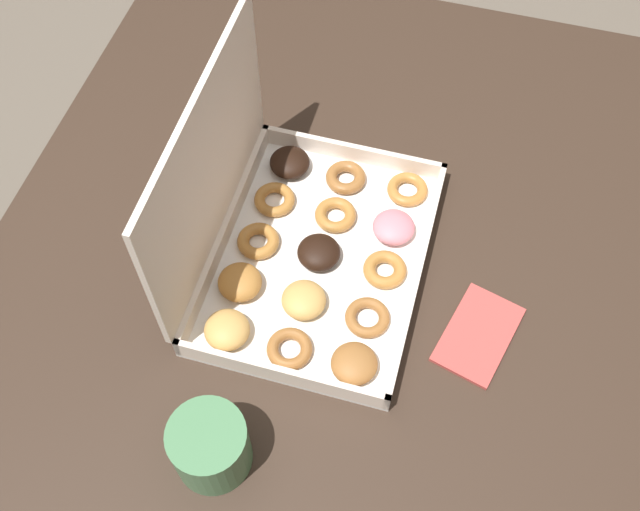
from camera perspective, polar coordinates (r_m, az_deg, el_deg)
name	(u,v)px	position (r m, az deg, el deg)	size (l,w,h in m)	color
ground_plane	(323,437)	(1.68, 0.21, -13.65)	(8.00, 8.00, 0.00)	#6B6054
dining_table	(324,301)	(1.10, 0.32, -3.51)	(1.17, 0.93, 0.72)	#38281E
donut_box	(291,237)	(0.99, -2.22, 1.40)	(0.37, 0.29, 0.28)	white
coffee_mug	(210,446)	(0.89, -8.38, -14.16)	(0.09, 0.09, 0.08)	#4C8456
paper_napkin	(478,334)	(1.00, 11.97, -5.91)	(0.14, 0.11, 0.01)	#CC4C47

